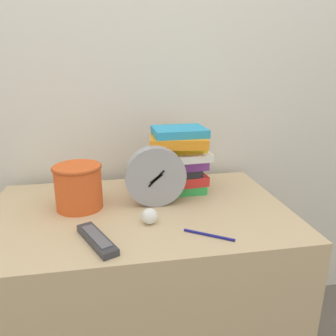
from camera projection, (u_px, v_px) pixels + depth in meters
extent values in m
cube|color=silver|center=(127.00, 72.00, 1.38)|extent=(6.00, 0.04, 2.40)
cube|color=tan|center=(141.00, 298.00, 1.26)|extent=(1.04, 0.65, 0.75)
cylinder|color=#99999E|center=(155.00, 176.00, 1.15)|extent=(0.21, 0.05, 0.21)
cylinder|color=silver|center=(156.00, 178.00, 1.14)|extent=(0.19, 0.01, 0.19)
cube|color=black|center=(156.00, 179.00, 1.13)|extent=(0.05, 0.01, 0.04)
cube|color=black|center=(156.00, 179.00, 1.13)|extent=(0.06, 0.01, 0.06)
cylinder|color=black|center=(156.00, 179.00, 1.13)|extent=(0.01, 0.01, 0.01)
cube|color=green|center=(177.00, 186.00, 1.31)|extent=(0.21, 0.15, 0.03)
cube|color=red|center=(180.00, 179.00, 1.29)|extent=(0.21, 0.16, 0.04)
cube|color=#232328|center=(175.00, 172.00, 1.27)|extent=(0.20, 0.16, 0.03)
cube|color=#7A3899|center=(175.00, 163.00, 1.27)|extent=(0.25, 0.17, 0.04)
cube|color=white|center=(184.00, 154.00, 1.26)|extent=(0.19, 0.19, 0.03)
cube|color=yellow|center=(180.00, 146.00, 1.26)|extent=(0.18, 0.16, 0.03)
cube|color=orange|center=(178.00, 141.00, 1.22)|extent=(0.23, 0.19, 0.04)
cube|color=#2D9ED1|center=(179.00, 132.00, 1.22)|extent=(0.20, 0.16, 0.03)
cylinder|color=#E05623|center=(78.00, 187.00, 1.13)|extent=(0.16, 0.16, 0.16)
torus|color=#B3451C|center=(77.00, 167.00, 1.11)|extent=(0.17, 0.17, 0.01)
cube|color=#333338|center=(97.00, 240.00, 0.93)|extent=(0.12, 0.20, 0.02)
cube|color=#59595E|center=(97.00, 236.00, 0.92)|extent=(0.09, 0.15, 0.00)
sphere|color=white|center=(150.00, 216.00, 1.04)|extent=(0.05, 0.05, 0.05)
cylinder|color=navy|center=(209.00, 235.00, 0.96)|extent=(0.13, 0.09, 0.01)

